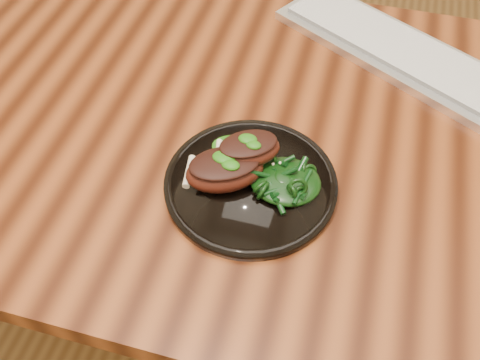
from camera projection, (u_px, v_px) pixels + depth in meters
name	position (u px, v px, depth m)	size (l,w,h in m)	color
desk	(279.00, 163.00, 0.93)	(1.60, 0.80, 0.75)	#341306
plate	(251.00, 184.00, 0.78)	(0.25, 0.25, 0.02)	black
lamb_chop_front	(224.00, 169.00, 0.76)	(0.13, 0.12, 0.05)	#45160D
lamb_chop_back	(248.00, 149.00, 0.77)	(0.11, 0.10, 0.04)	#45160D
herb_smear	(240.00, 149.00, 0.81)	(0.09, 0.06, 0.01)	#124C08
greens_heap	(286.00, 178.00, 0.76)	(0.10, 0.10, 0.04)	black
keyboard	(401.00, 52.00, 0.97)	(0.50, 0.37, 0.02)	silver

